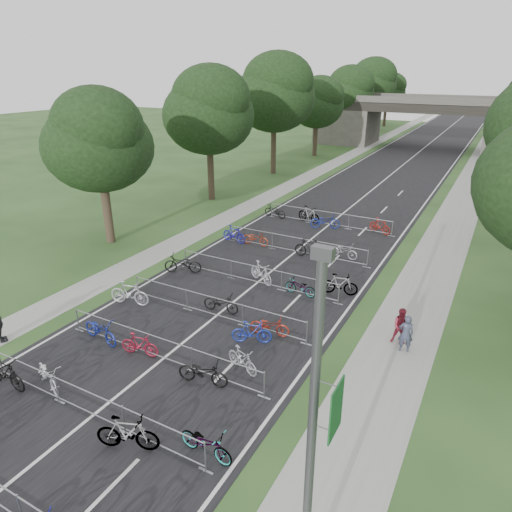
{
  "coord_description": "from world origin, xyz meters",
  "views": [
    {
      "loc": [
        10.52,
        -4.24,
        10.78
      ],
      "look_at": [
        -0.6,
        16.14,
        1.1
      ],
      "focal_mm": 32.0,
      "sensor_mm": 36.0,
      "label": 1
    }
  ],
  "objects": [
    {
      "name": "bike_4",
      "position": [
        -3.86,
        3.26,
        0.63
      ],
      "size": [
        2.09,
        0.61,
        1.25
      ],
      "primitive_type": "imported",
      "rotation": [
        0.0,
        0.0,
        1.58
      ],
      "color": "black",
      "rests_on": "ground"
    },
    {
      "name": "road",
      "position": [
        0.0,
        50.0,
        0.01
      ],
      "size": [
        11.0,
        140.0,
        0.01
      ],
      "primitive_type": "cube",
      "color": "black",
      "rests_on": "ground"
    },
    {
      "name": "overpass_bridge",
      "position": [
        0.0,
        65.0,
        3.53
      ],
      "size": [
        31.0,
        8.0,
        7.05
      ],
      "color": "#484641",
      "rests_on": "ground"
    },
    {
      "name": "barrier_row_4",
      "position": [
        0.0,
        15.0,
        0.55
      ],
      "size": [
        9.7,
        0.08,
        1.1
      ],
      "color": "gray",
      "rests_on": "ground"
    },
    {
      "name": "lane_markings",
      "position": [
        0.0,
        50.0,
        0.0
      ],
      "size": [
        0.12,
        140.0,
        0.0
      ],
      "primitive_type": "cube",
      "color": "silver",
      "rests_on": "ground"
    },
    {
      "name": "tree_left_3",
      "position": [
        -11.39,
        51.93,
        6.49
      ],
      "size": [
        6.72,
        6.72,
        10.25
      ],
      "color": "#33261C",
      "rests_on": "ground"
    },
    {
      "name": "bike_8",
      "position": [
        -3.1,
        7.07,
        0.55
      ],
      "size": [
        2.18,
        1.04,
        1.1
      ],
      "primitive_type": "imported",
      "rotation": [
        0.0,
        0.0,
        1.42
      ],
      "color": "navy",
      "rests_on": "ground"
    },
    {
      "name": "barrier_row_2",
      "position": [
        0.0,
        7.2,
        0.55
      ],
      "size": [
        9.7,
        0.08,
        1.1
      ],
      "color": "gray",
      "rests_on": "ground"
    },
    {
      "name": "bike_5",
      "position": [
        -2.49,
        4.0,
        0.51
      ],
      "size": [
        2.07,
        1.31,
        1.03
      ],
      "primitive_type": "imported",
      "rotation": [
        0.0,
        0.0,
        1.22
      ],
      "color": "#B6B8BF",
      "rests_on": "ground"
    },
    {
      "name": "bike_10",
      "position": [
        2.29,
        6.81,
        0.52
      ],
      "size": [
        2.05,
        1.02,
        1.03
      ],
      "primitive_type": "imported",
      "rotation": [
        0.0,
        0.0,
        1.75
      ],
      "color": "black",
      "rests_on": "ground"
    },
    {
      "name": "bike_26",
      "position": [
        -0.01,
        25.35,
        0.55
      ],
      "size": [
        2.22,
        1.46,
        1.1
      ],
      "primitive_type": "imported",
      "rotation": [
        0.0,
        0.0,
        1.96
      ],
      "color": "navy",
      "rests_on": "ground"
    },
    {
      "name": "pedestrian_b",
      "position": [
        8.01,
        12.98,
        0.8
      ],
      "size": [
        0.91,
        0.79,
        1.6
      ],
      "primitive_type": "imported",
      "rotation": [
        0.0,
        0.0,
        0.28
      ],
      "color": "maroon",
      "rests_on": "ground"
    },
    {
      "name": "bike_21",
      "position": [
        -2.78,
        20.08,
        0.47
      ],
      "size": [
        1.83,
        0.7,
        0.95
      ],
      "primitive_type": "imported",
      "rotation": [
        0.0,
        0.0,
        1.61
      ],
      "color": "maroon",
      "rests_on": "ground"
    },
    {
      "name": "bike_24",
      "position": [
        -4.3,
        25.94,
        0.51
      ],
      "size": [
        2.02,
        1.0,
        1.02
      ],
      "primitive_type": "imported",
      "rotation": [
        0.0,
        0.0,
        4.54
      ],
      "color": "black",
      "rests_on": "ground"
    },
    {
      "name": "bike_15",
      "position": [
        2.91,
        10.93,
        0.46
      ],
      "size": [
        1.84,
        0.97,
        0.92
      ],
      "primitive_type": "imported",
      "rotation": [
        0.0,
        0.0,
        1.79
      ],
      "color": "maroon",
      "rests_on": "ground"
    },
    {
      "name": "sidewalk_left",
      "position": [
        -7.5,
        50.0,
        0.01
      ],
      "size": [
        2.0,
        140.0,
        0.01
      ],
      "primitive_type": "cube",
      "color": "gray",
      "rests_on": "ground"
    },
    {
      "name": "tree_left_4",
      "position": [
        -11.39,
        63.93,
        7.3
      ],
      "size": [
        7.56,
        7.56,
        11.53
      ],
      "color": "#33261C",
      "rests_on": "ground"
    },
    {
      "name": "tree_left_1",
      "position": [
        -11.39,
        27.93,
        7.3
      ],
      "size": [
        7.56,
        7.56,
        11.53
      ],
      "color": "#33261C",
      "rests_on": "ground"
    },
    {
      "name": "bike_14",
      "position": [
        2.54,
        10.01,
        0.51
      ],
      "size": [
        1.76,
        1.12,
        1.03
      ],
      "primitive_type": "imported",
      "rotation": [
        0.0,
        0.0,
        1.98
      ],
      "color": "#1D31A0",
      "rests_on": "ground"
    },
    {
      "name": "barrier_row_3",
      "position": [
        0.0,
        11.0,
        0.55
      ],
      "size": [
        9.7,
        0.08,
        1.1
      ],
      "color": "gray",
      "rests_on": "ground"
    },
    {
      "name": "barrier_row_6",
      "position": [
        0.0,
        26.0,
        0.55
      ],
      "size": [
        9.7,
        0.08,
        1.1
      ],
      "color": "gray",
      "rests_on": "ground"
    },
    {
      "name": "tree_left_6",
      "position": [
        -11.39,
        87.93,
        6.49
      ],
      "size": [
        6.72,
        6.72,
        10.25
      ],
      "color": "#33261C",
      "rests_on": "ground"
    },
    {
      "name": "bike_19",
      "position": [
        4.3,
        16.01,
        0.56
      ],
      "size": [
        1.92,
        0.9,
        1.12
      ],
      "primitive_type": "imported",
      "rotation": [
        0.0,
        0.0,
        1.78
      ],
      "color": "gray",
      "rests_on": "ground"
    },
    {
      "name": "bike_13",
      "position": [
        -0.02,
        11.62,
        0.47
      ],
      "size": [
        1.86,
        0.8,
        0.95
      ],
      "primitive_type": "imported",
      "rotation": [
        0.0,
        0.0,
        1.67
      ],
      "color": "black",
      "rests_on": "ground"
    },
    {
      "name": "bike_22",
      "position": [
        1.13,
        19.75,
        0.6
      ],
      "size": [
        2.03,
        0.65,
        1.2
      ],
      "primitive_type": "imported",
      "rotation": [
        0.0,
        0.0,
        4.67
      ],
      "color": "black",
      "rests_on": "ground"
    },
    {
      "name": "bike_23",
      "position": [
        2.93,
        20.73,
        0.47
      ],
      "size": [
        1.86,
        0.8,
        0.95
      ],
      "primitive_type": "imported",
      "rotation": [
        0.0,
        0.0,
        1.47
      ],
      "color": "gray",
      "rests_on": "ground"
    },
    {
      "name": "bike_9",
      "position": [
        -0.97,
        7.09,
        0.5
      ],
      "size": [
        1.71,
        0.78,
        0.99
      ],
      "primitive_type": "imported",
      "rotation": [
        0.0,
        0.0,
        1.77
      ],
      "color": "maroon",
      "rests_on": "ground"
    },
    {
      "name": "lamppost",
      "position": [
        8.33,
        2.0,
        4.28
      ],
      "size": [
        0.61,
        0.65,
        8.21
      ],
      "color": "#4C4C51",
      "rests_on": "ground"
    },
    {
      "name": "barrier_row_5",
      "position": [
        0.0,
        20.0,
        0.55
      ],
      "size": [
        9.7,
        0.08,
        1.1
      ],
      "color": "gray",
      "rests_on": "ground"
    },
    {
      "name": "tree_left_5",
      "position": [
        -11.39,
        75.93,
        8.12
      ],
      "size": [
        8.4,
        8.4,
        12.81
      ],
      "color": "#33261C",
      "rests_on": "ground"
    },
    {
      "name": "bike_27",
      "position": [
        3.71,
        26.2,
        0.54
      ],
      "size": [
        1.84,
        1.19,
        1.08
      ],
      "primitive_type": "imported",
      "rotation": [
        0.0,
        0.0,
        1.15
      ],
      "color": "maroon",
      "rests_on": "ground"
    },
    {
      "name": "bike_16",
      "position": [
        -4.3,
        14.33,
        0.55
      ],
      "size": [
        2.22,
        1.51,
        1.11
      ],
      "primitive_type": "imported",
      "rotation": [
        0.0,
        0.0,
        5.12
      ],
      "color": "black",
      "rests_on": "ground"
    },
    {
      "name": "bike_6",
      "position": [
        2.07,
        3.19,
        0.6
      ],
      "size": [
        2.06,
        1.24,
        1.2
      ],
      "primitive_type": "imported",
      "rotation": [
        0.0,
        0.0,
        1.94
      ],
      "color": "gray",
      "rests_on": "ground"
    },
    {
      "name": "bike_20",
      "position": [
        -4.3,
        19.88,
        0.55
      ],
      "size": [
        1.9,
        0.79,
        1.11
      ],
      "primitive_type": "imported",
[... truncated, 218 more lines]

